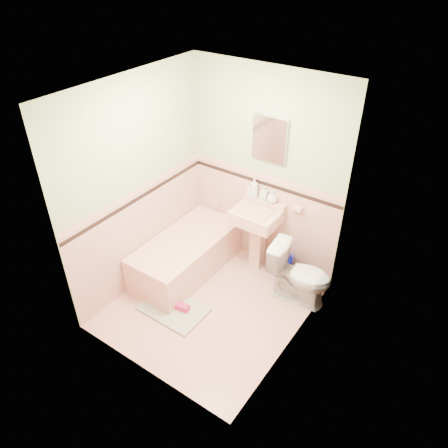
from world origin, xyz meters
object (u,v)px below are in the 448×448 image
Objects in this scene: bathtub at (187,256)px; sink at (255,240)px; bucket at (283,265)px; soap_bottle_mid at (264,193)px; shoe at (182,307)px; soap_bottle_right at (272,197)px; medicine_cabinet at (270,139)px; toilet at (300,275)px; soap_bottle_left at (255,187)px.

bathtub is 1.73× the size of sink.
bathtub reaches higher than bucket.
shoe is (-0.25, -1.32, -0.95)m from soap_bottle_mid.
sink reaches higher than shoe.
soap_bottle_right is 0.60× the size of bucket.
soap_bottle_mid is at bearing 46.81° from bathtub.
medicine_cabinet reaches higher than toilet.
soap_bottle_right reaches higher than shoe.
toilet is (0.72, -0.19, -0.07)m from sink.
bucket is at bearing -18.57° from soap_bottle_right.
toilet is 0.51m from bucket.
bathtub is 1.25m from soap_bottle_mid.
bucket is at bearing -9.71° from soap_bottle_left.
medicine_cabinet reaches higher than soap_bottle_left.
soap_bottle_right is (0.10, 0.18, 0.57)m from sink.
soap_bottle_mid is (0.14, 0.00, -0.04)m from soap_bottle_left.
medicine_cabinet is 0.67m from soap_bottle_left.
toilet is 1.40m from shoe.
sink is at bearing -50.39° from soap_bottle_left.
medicine_cabinet is at bearing 47.42° from bathtub.
toilet is (0.87, -0.37, -0.69)m from soap_bottle_left.
soap_bottle_right is at bearing 0.00° from soap_bottle_left.
sink is 5.15× the size of shoe.
medicine_cabinet is 3.14× the size of shoe.
soap_bottle_left is 1.56× the size of soap_bottle_right.
bucket is at bearing 30.90° from bathtub.
sink is 4.75× the size of soap_bottle_mid.
bucket is (0.36, 0.09, -0.30)m from sink.
soap_bottle_mid reaches higher than shoe.
soap_bottle_mid reaches higher than bathtub.
sink is 1.22m from shoe.
bathtub is 5.55× the size of bucket.
bathtub is 1.21m from soap_bottle_left.
soap_bottle_right reaches higher than bathtub.
soap_bottle_right is 0.97m from toilet.
soap_bottle_left reaches higher than toilet.
toilet is at bearing 13.56° from bathtub.
soap_bottle_right reaches higher than bucket.
soap_bottle_right reaches higher than sink.
medicine_cabinet is 1.61m from bucket.
soap_bottle_mid is at bearing 166.88° from bucket.
soap_bottle_mid is 1.09× the size of shoe.
medicine_cabinet reaches higher than shoe.
soap_bottle_right is at bearing 161.43° from bucket.
soap_bottle_left reaches higher than sink.
soap_bottle_right is (0.25, 0.00, -0.05)m from soap_bottle_left.
toilet is at bearing -23.23° from soap_bottle_left.
shoe is (-0.63, -1.23, -0.07)m from bucket.
sink reaches higher than bucket.
bathtub is 0.75m from shoe.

